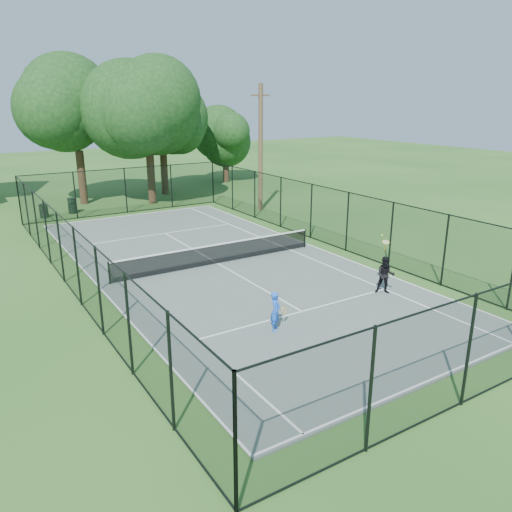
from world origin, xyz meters
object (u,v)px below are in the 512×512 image
tennis_net (218,253)px  trash_bin_left (44,211)px  utility_pole (261,148)px  player_blue (276,311)px  player_black (385,275)px  trash_bin_right (72,206)px

tennis_net → trash_bin_left: 15.29m
trash_bin_left → utility_pole: 14.64m
player_blue → player_black: (5.45, 0.45, 0.08)m
player_blue → player_black: bearing=4.8°
trash_bin_right → tennis_net: bearing=-78.0°
tennis_net → trash_bin_right: size_ratio=9.78×
trash_bin_left → player_black: bearing=-67.4°
player_black → trash_bin_left: bearing=112.6°
trash_bin_left → player_black: size_ratio=0.39×
player_black → trash_bin_right: bearing=107.9°
tennis_net → trash_bin_left: bearing=109.0°
trash_bin_left → player_blue: size_ratio=0.65×
trash_bin_right → player_blue: (1.50, -21.91, 0.20)m
trash_bin_left → player_blue: 21.83m
trash_bin_left → tennis_net: bearing=-71.0°
utility_pole → player_blue: size_ratio=6.20×
tennis_net → trash_bin_right: 15.12m
player_blue → tennis_net: bearing=77.1°
trash_bin_right → player_blue: size_ratio=0.77×
player_blue → trash_bin_left: bearing=98.8°
trash_bin_left → player_blue: player_blue is taller
tennis_net → player_black: 7.69m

